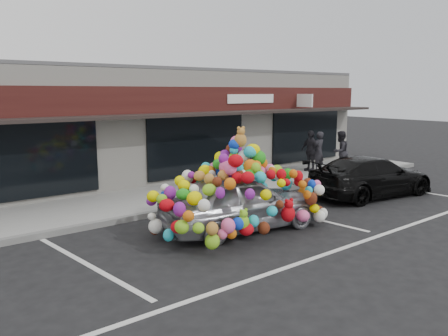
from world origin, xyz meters
TOP-DOWN VIEW (x-y plane):
  - ground at (0.00, 0.00)m, footprint 90.00×90.00m
  - shop_building at (0.00, 8.44)m, footprint 24.00×7.20m
  - sidewalk at (0.00, 4.00)m, footprint 26.00×3.00m
  - kerb at (0.00, 2.50)m, footprint 26.00×0.18m
  - parking_stripe_left at (-3.20, 0.20)m, footprint 0.73×4.37m
  - parking_stripe_mid at (2.80, 0.20)m, footprint 0.73×4.37m
  - parking_stripe_right at (8.20, 0.20)m, footprint 0.73×4.37m
  - lane_line at (2.00, -2.30)m, footprint 14.00×0.12m
  - toy_car at (0.71, 0.14)m, footprint 3.01×4.63m
  - black_sedan at (6.40, 0.26)m, footprint 2.47×4.81m
  - pedestrian_a at (8.02, 3.89)m, footprint 0.62×0.42m
  - pedestrian_b at (8.55, 3.19)m, footprint 0.87×0.70m
  - pedestrian_c at (7.73, 4.08)m, footprint 1.02×0.48m

SIDE VIEW (x-z plane):
  - ground at x=0.00m, z-range 0.00..0.00m
  - parking_stripe_left at x=-3.20m, z-range 0.00..0.01m
  - parking_stripe_mid at x=2.80m, z-range 0.00..0.01m
  - parking_stripe_right at x=8.20m, z-range 0.00..0.01m
  - lane_line at x=2.00m, z-range 0.00..0.01m
  - sidewalk at x=0.00m, z-range 0.00..0.15m
  - kerb at x=0.00m, z-range -0.01..0.15m
  - black_sedan at x=6.40m, z-range 0.00..1.34m
  - toy_car at x=0.71m, z-range -0.41..2.16m
  - pedestrian_a at x=8.02m, z-range 0.15..1.80m
  - pedestrian_b at x=8.55m, z-range 0.15..1.84m
  - pedestrian_c at x=7.73m, z-range 0.15..1.85m
  - shop_building at x=0.00m, z-range 0.01..4.32m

